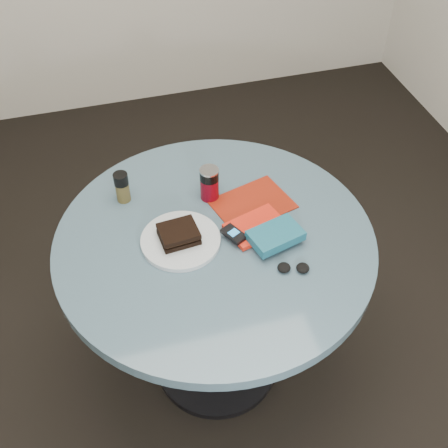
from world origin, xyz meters
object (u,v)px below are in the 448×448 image
object	(u,v)px
soda_can	(209,184)
novel	(275,235)
sandwich	(179,234)
red_book	(256,227)
magazine	(252,204)
headphones	(293,268)
pepper_grinder	(122,187)
table	(215,271)
mp3_player	(234,234)
plate	(181,240)

from	to	relation	value
soda_can	novel	world-z (taller)	soda_can
sandwich	red_book	bearing A→B (deg)	-2.73
sandwich	magazine	bearing A→B (deg)	20.31
soda_can	headphones	world-z (taller)	soda_can
pepper_grinder	magazine	world-z (taller)	pepper_grinder
sandwich	soda_can	bearing A→B (deg)	50.45
table	mp3_player	size ratio (longest dim) A/B	11.19
novel	table	bearing A→B (deg)	141.49
sandwich	magazine	world-z (taller)	sandwich
pepper_grinder	novel	bearing A→B (deg)	-37.75
sandwich	novel	bearing A→B (deg)	-16.70
magazine	soda_can	bearing A→B (deg)	134.10
novel	headphones	bearing A→B (deg)	-97.07
magazine	mp3_player	xyz separation A→B (m)	(-0.10, -0.14, 0.02)
soda_can	plate	bearing A→B (deg)	-128.47
pepper_grinder	magazine	xyz separation A→B (m)	(0.40, -0.14, -0.05)
soda_can	novel	distance (m)	0.29
red_book	mp3_player	distance (m)	0.09
soda_can	pepper_grinder	size ratio (longest dim) A/B	1.08
headphones	red_book	bearing A→B (deg)	105.69
table	pepper_grinder	world-z (taller)	pepper_grinder
plate	sandwich	size ratio (longest dim) A/B	1.99
soda_can	headphones	xyz separation A→B (m)	(0.16, -0.37, -0.05)
pepper_grinder	mp3_player	size ratio (longest dim) A/B	1.22
mp3_player	pepper_grinder	bearing A→B (deg)	137.39
magazine	mp3_player	bearing A→B (deg)	-143.24
sandwich	pepper_grinder	world-z (taller)	pepper_grinder
sandwich	pepper_grinder	xyz separation A→B (m)	(-0.13, 0.24, 0.02)
plate	sandwich	world-z (taller)	sandwich
table	red_book	xyz separation A→B (m)	(0.13, -0.00, 0.18)
sandwich	magazine	distance (m)	0.29
table	novel	size ratio (longest dim) A/B	6.35
mp3_player	headphones	world-z (taller)	mp3_player
plate	pepper_grinder	bearing A→B (deg)	120.09
soda_can	table	bearing A→B (deg)	-99.96
table	red_book	bearing A→B (deg)	-0.84
pepper_grinder	mp3_player	distance (m)	0.41
soda_can	novel	xyz separation A→B (m)	(0.14, -0.26, -0.02)
plate	magazine	world-z (taller)	plate
mp3_player	headphones	xyz separation A→B (m)	(0.13, -0.16, -0.01)
table	novel	distance (m)	0.27
soda_can	mp3_player	size ratio (longest dim) A/B	1.32
sandwich	magazine	size ratio (longest dim) A/B	0.50
table	headphones	xyz separation A→B (m)	(0.19, -0.19, 0.17)
soda_can	magazine	bearing A→B (deg)	-30.21
mp3_player	soda_can	bearing A→B (deg)	95.82
red_book	headphones	world-z (taller)	headphones
pepper_grinder	headphones	size ratio (longest dim) A/B	1.07
soda_can	red_book	xyz separation A→B (m)	(0.10, -0.18, -0.05)
plate	novel	world-z (taller)	novel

